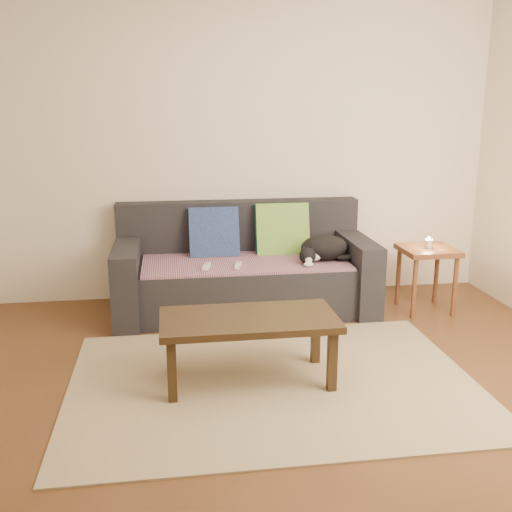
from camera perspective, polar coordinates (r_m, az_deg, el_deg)
The scene contains 13 objects.
ground at distance 3.68m, azimuth 2.02°, elevation -13.04°, with size 4.50×4.50×0.00m, color brown.
back_wall at distance 5.26m, azimuth -1.85°, elevation 10.09°, with size 4.50×0.04×2.60m, color beige.
sofa at distance 5.01m, azimuth -1.19°, elevation -1.64°, with size 2.10×0.94×0.87m.
throw_blanket at distance 4.89m, azimuth -1.06°, elevation -0.58°, with size 1.66×0.74×0.02m, color #4B2D55.
cushion_navy at distance 5.07m, azimuth -4.02°, elevation 2.26°, with size 0.42×0.10×0.42m, color #11204C.
cushion_green at distance 5.15m, azimuth 2.49°, elevation 2.46°, with size 0.46×0.11×0.46m, color #0D5745.
cat at distance 4.92m, azimuth 6.40°, elevation 0.72°, with size 0.47×0.36×0.21m.
wii_remote_a at distance 4.68m, azimuth -4.73°, elevation -1.00°, with size 0.15×0.04×0.03m, color white.
wii_remote_b at distance 4.70m, azimuth -1.71°, elevation -0.89°, with size 0.15×0.04×0.03m, color white.
side_table at distance 5.13m, azimuth 16.01°, elevation -0.27°, with size 0.43×0.43×0.54m.
candle at distance 5.10m, azimuth 16.11°, elevation 1.17°, with size 0.06×0.06×0.09m.
rug at distance 3.80m, azimuth 1.61°, elevation -11.93°, with size 2.50×1.80×0.01m, color tan.
coffee_table at distance 3.68m, azimuth -0.69°, elevation -6.59°, with size 1.08×0.54×0.43m.
Camera 1 is at (-0.60, -3.21, 1.69)m, focal length 42.00 mm.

